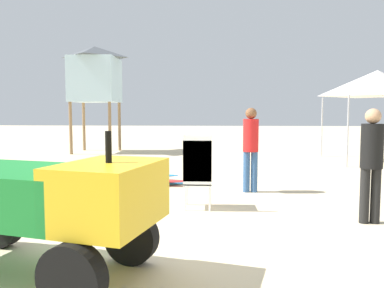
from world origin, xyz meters
TOP-DOWN VIEW (x-y plane):
  - ground at (0.00, 0.00)m, footprint 80.00×80.00m
  - utility_cart at (-1.26, -1.44)m, footprint 2.77×1.84m
  - stacked_plastic_chairs at (0.25, 1.31)m, footprint 0.48×0.48m
  - surfboard_pile at (-1.19, 3.44)m, footprint 2.42×0.59m
  - lifeguard_near_left at (2.87, 0.63)m, footprint 0.32×0.32m
  - lifeguard_near_center at (1.29, 2.80)m, footprint 0.32×0.32m
  - popup_canopy at (5.96, 8.00)m, footprint 2.81×2.81m
  - lifeguard_tower at (-4.28, 10.41)m, footprint 1.98×1.98m
  - traffic_cone_near at (-3.53, 2.23)m, footprint 0.34×0.34m

SIDE VIEW (x-z plane):
  - ground at x=0.00m, z-range 0.00..0.00m
  - surfboard_pile at x=-1.19m, z-range 0.00..0.24m
  - traffic_cone_near at x=-3.53m, z-range 0.00..0.48m
  - stacked_plastic_chairs at x=0.25m, z-range 0.10..1.39m
  - utility_cart at x=-1.26m, z-range 0.03..1.53m
  - lifeguard_near_left at x=2.87m, z-range 0.13..1.86m
  - lifeguard_near_center at x=1.29m, z-range 0.14..1.90m
  - popup_canopy at x=5.96m, z-range 1.09..4.14m
  - lifeguard_tower at x=-4.28m, z-range 1.03..5.35m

